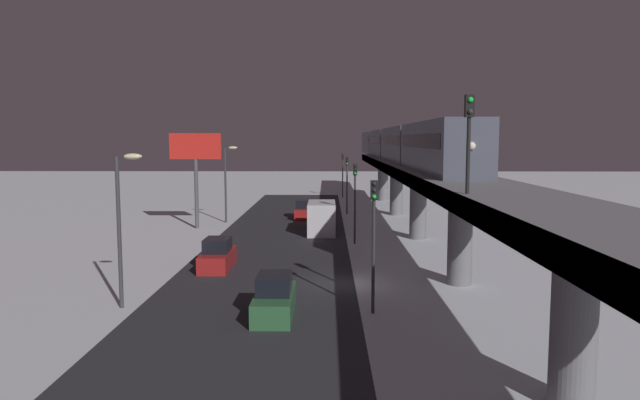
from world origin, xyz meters
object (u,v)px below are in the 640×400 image
sedan_red_2 (304,211)px  traffic_light_far (347,177)px  traffic_light_near (374,227)px  sedan_red_3 (218,256)px  subway_train (393,143)px  traffic_light_mid (355,192)px  traffic_light_distant (343,168)px  box_truck (322,217)px  sedan_green (274,299)px  rail_signal (469,126)px  commercial_billboard (196,156)px

sedan_red_2 → traffic_light_far: bearing=37.6°
traffic_light_near → sedan_red_3: bearing=-46.3°
subway_train → traffic_light_mid: size_ratio=11.57×
traffic_light_distant → traffic_light_far: bearing=90.0°
box_truck → sedan_green: bearing=85.5°
sedan_red_3 → traffic_light_far: size_ratio=0.71×
box_truck → rail_signal: bearing=102.3°
sedan_green → box_truck: bearing=85.5°
box_truck → sedan_red_3: bearing=66.4°
traffic_light_far → traffic_light_distant: (0.00, -18.83, 0.00)m
traffic_light_far → traffic_light_near: bearing=90.0°
sedan_red_3 → box_truck: box_truck is taller
rail_signal → traffic_light_distant: rail_signal is taller
traffic_light_mid → commercial_billboard: 16.73m
rail_signal → traffic_light_mid: size_ratio=0.62×
subway_train → sedan_red_2: bearing=33.0°
subway_train → traffic_light_far: size_ratio=11.57×
rail_signal → traffic_light_near: 6.86m
sedan_red_3 → commercial_billboard: size_ratio=0.51×
traffic_light_distant → sedan_red_2: bearing=78.2°
traffic_light_mid → traffic_light_distant: 37.67m
traffic_light_far → traffic_light_distant: same height
rail_signal → traffic_light_near: size_ratio=0.62×
traffic_light_near → traffic_light_mid: 18.83m
subway_train → commercial_billboard: bearing=34.7°
subway_train → sedan_green: (10.12, 40.98, -7.09)m
subway_train → sedan_red_2: subway_train is taller
sedan_red_2 → sedan_green: bearing=-90.0°
sedan_red_3 → box_truck: size_ratio=0.62×
rail_signal → traffic_light_mid: bearing=-81.1°
box_truck → commercial_billboard: commercial_billboard is taller
subway_train → sedan_red_3: subway_train is taller
sedan_green → box_truck: size_ratio=0.64×
rail_signal → traffic_light_near: bearing=-45.9°
sedan_red_3 → traffic_light_distant: size_ratio=0.71×
box_truck → traffic_light_distant: 31.91m
sedan_red_2 → box_truck: size_ratio=0.62×
sedan_red_2 → traffic_light_far: traffic_light_far is taller
sedan_red_2 → traffic_light_near: traffic_light_near is taller
subway_train → traffic_light_far: subway_train is taller
subway_train → traffic_light_near: (5.42, 40.62, -3.69)m
sedan_green → rail_signal: bearing=-21.7°
sedan_green → commercial_billboard: size_ratio=0.53×
commercial_billboard → sedan_red_3: bearing=106.8°
traffic_light_distant → traffic_light_mid: bearing=90.0°
box_truck → subway_train: bearing=-117.2°
traffic_light_distant → commercial_billboard: 33.09m
traffic_light_near → commercial_billboard: commercial_billboard is taller
traffic_light_far → commercial_billboard: 18.24m
traffic_light_mid → traffic_light_far: same height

